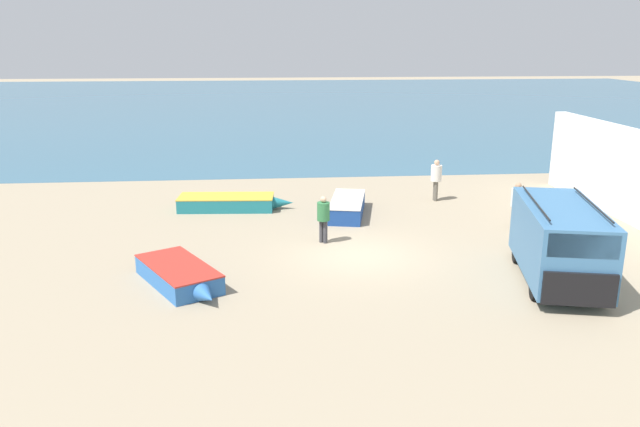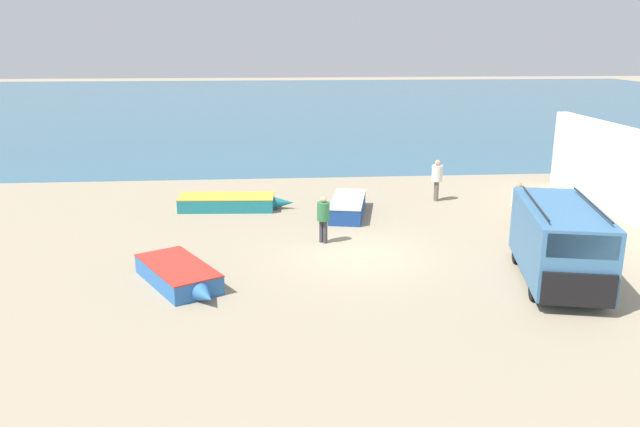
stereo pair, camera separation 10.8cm
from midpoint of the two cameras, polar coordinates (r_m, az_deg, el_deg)
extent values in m
plane|color=gray|center=(20.40, 3.64, -3.86)|extent=(200.00, 200.00, 0.00)
cube|color=#33607A|center=(71.41, -2.48, 10.12)|extent=(120.00, 80.00, 0.01)
cube|color=teal|center=(19.12, 21.17, -2.29)|extent=(2.98, 5.07, 1.96)
cube|color=black|center=(17.08, 22.74, -6.48)|extent=(1.79, 0.50, 0.88)
cube|color=#1E232D|center=(16.78, 23.08, -2.80)|extent=(1.70, 0.45, 0.63)
cylinder|color=black|center=(18.29, 24.51, -6.48)|extent=(0.37, 0.73, 0.70)
cylinder|color=black|center=(17.87, 19.22, -6.42)|extent=(0.37, 0.73, 0.70)
cylinder|color=black|center=(20.96, 22.35, -3.50)|extent=(0.37, 0.73, 0.70)
cylinder|color=black|center=(20.59, 17.73, -3.38)|extent=(0.37, 0.73, 0.70)
cylinder|color=black|center=(19.03, 23.75, 0.81)|extent=(0.92, 3.81, 0.05)
cylinder|color=black|center=(18.66, 19.21, 1.00)|extent=(0.92, 3.81, 0.05)
cube|color=#1E757F|center=(26.11, -8.39, 0.96)|extent=(3.94, 1.71, 0.53)
cone|color=#1E757F|center=(25.91, -3.23, 0.99)|extent=(0.88, 0.56, 0.51)
cube|color=gold|center=(26.06, -8.40, 1.39)|extent=(0.29, 1.35, 0.05)
cube|color=gold|center=(26.04, -8.41, 1.57)|extent=(3.98, 1.73, 0.04)
cube|color=navy|center=(25.03, 2.68, 0.58)|extent=(1.91, 3.59, 0.62)
cone|color=navy|center=(27.03, 3.03, 1.71)|extent=(0.73, 0.85, 0.59)
cube|color=silver|center=(24.97, 2.69, 1.13)|extent=(1.15, 0.43, 0.05)
cube|color=silver|center=(24.94, 2.69, 1.32)|extent=(1.93, 3.62, 0.04)
cube|color=#2D66AD|center=(18.49, -12.70, -5.46)|extent=(2.80, 3.41, 0.53)
cone|color=#2D66AD|center=(16.86, -10.24, -7.42)|extent=(0.78, 0.84, 0.50)
cube|color=#B22D23|center=(18.42, -12.74, -4.88)|extent=(1.25, 0.83, 0.05)
cube|color=#B22D23|center=(18.39, -12.76, -4.63)|extent=(2.83, 3.45, 0.04)
cylinder|color=#5B564C|center=(27.58, 10.73, 2.01)|extent=(0.16, 0.16, 0.88)
cylinder|color=#5B564C|center=(27.75, 10.65, 2.10)|extent=(0.16, 0.16, 0.88)
cylinder|color=silver|center=(27.50, 10.77, 3.64)|extent=(0.47, 0.47, 0.69)
sphere|color=tan|center=(27.41, 10.82, 4.59)|extent=(0.24, 0.24, 0.24)
cylinder|color=#5B564C|center=(24.17, 17.48, -0.40)|extent=(0.16, 0.16, 0.85)
cylinder|color=#5B564C|center=(24.30, 17.76, -0.34)|extent=(0.16, 0.16, 0.85)
cylinder|color=silver|center=(24.04, 17.77, 1.37)|extent=(0.46, 0.46, 0.67)
sphere|color=tan|center=(23.94, 17.86, 2.42)|extent=(0.23, 0.23, 0.23)
cylinder|color=#38383D|center=(21.58, 0.27, -1.61)|extent=(0.15, 0.15, 0.80)
cylinder|color=#38383D|center=(21.48, 0.63, -1.69)|extent=(0.15, 0.15, 0.80)
cylinder|color=#2D6B3D|center=(21.33, 0.46, 0.19)|extent=(0.44, 0.44, 0.64)
sphere|color=tan|center=(21.22, 0.46, 1.30)|extent=(0.22, 0.22, 0.22)
camera|label=1|loc=(0.05, -89.86, 0.04)|focal=35.00mm
camera|label=2|loc=(0.05, 90.14, -0.04)|focal=35.00mm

